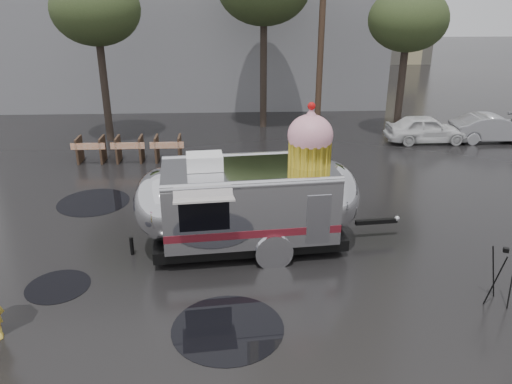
{
  "coord_description": "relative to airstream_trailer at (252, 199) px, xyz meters",
  "views": [
    {
      "loc": [
        -1.51,
        -8.91,
        6.44
      ],
      "look_at": [
        -0.94,
        2.81,
        1.56
      ],
      "focal_mm": 35.0,
      "sensor_mm": 36.0,
      "label": 1
    }
  ],
  "objects": [
    {
      "name": "ground",
      "position": [
        1.05,
        -2.81,
        -1.37
      ],
      "size": [
        120.0,
        120.0,
        0.0
      ],
      "primitive_type": "plane",
      "color": "black",
      "rests_on": "ground"
    },
    {
      "name": "puddles",
      "position": [
        -3.07,
        -0.45,
        -1.36
      ],
      "size": [
        6.61,
        8.86,
        0.01
      ],
      "color": "black",
      "rests_on": "ground"
    },
    {
      "name": "utility_pole",
      "position": [
        3.55,
        11.19,
        3.25
      ],
      "size": [
        1.6,
        0.28,
        9.0
      ],
      "color": "#473323",
      "rests_on": "ground"
    },
    {
      "name": "tree_left",
      "position": [
        -5.95,
        10.19,
        4.11
      ],
      "size": [
        3.64,
        3.64,
        6.95
      ],
      "color": "#382D26",
      "rests_on": "ground"
    },
    {
      "name": "tree_right",
      "position": [
        7.05,
        10.19,
        3.69
      ],
      "size": [
        3.36,
        3.36,
        6.42
      ],
      "color": "#382D26",
      "rests_on": "ground"
    },
    {
      "name": "barricade_row",
      "position": [
        -4.5,
        7.15,
        -0.85
      ],
      "size": [
        4.3,
        0.8,
        1.0
      ],
      "color": "#473323",
      "rests_on": "ground"
    },
    {
      "name": "airstream_trailer",
      "position": [
        0.0,
        0.0,
        0.0
      ],
      "size": [
        7.23,
        3.17,
        3.91
      ],
      "rotation": [
        0.0,
        0.0,
        0.09
      ],
      "color": "silver",
      "rests_on": "ground"
    },
    {
      "name": "tripod",
      "position": [
        5.21,
        -2.83,
        -0.58
      ],
      "size": [
        0.56,
        0.53,
        1.37
      ],
      "rotation": [
        0.0,
        0.0,
        -0.38
      ],
      "color": "black",
      "rests_on": "ground"
    }
  ]
}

